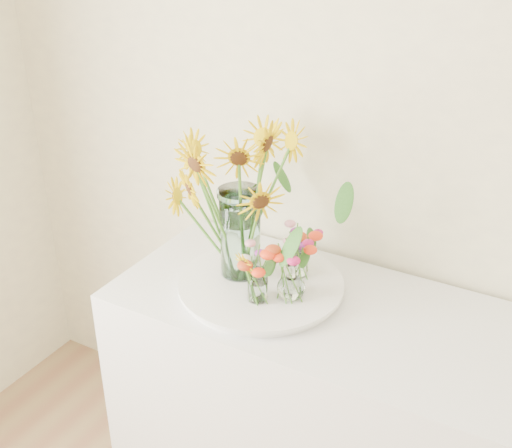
% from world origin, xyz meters
% --- Properties ---
extents(counter, '(1.40, 0.60, 0.90)m').
position_xyz_m(counter, '(-0.46, 1.93, 0.45)').
color(counter, white).
rests_on(counter, ground_plane).
extents(tray, '(0.49, 0.49, 0.02)m').
position_xyz_m(tray, '(-0.72, 1.92, 0.91)').
color(tray, white).
rests_on(tray, counter).
extents(mason_jar, '(0.14, 0.14, 0.29)m').
position_xyz_m(mason_jar, '(-0.80, 1.93, 1.07)').
color(mason_jar, silver).
rests_on(mason_jar, tray).
extents(sunflower_bouquet, '(0.89, 0.89, 0.52)m').
position_xyz_m(sunflower_bouquet, '(-0.80, 1.93, 1.19)').
color(sunflower_bouquet, '#DEB604').
rests_on(sunflower_bouquet, tray).
extents(small_vase_a, '(0.07, 0.07, 0.10)m').
position_xyz_m(small_vase_a, '(-0.68, 1.83, 0.98)').
color(small_vase_a, white).
rests_on(small_vase_a, tray).
extents(wildflower_posy_a, '(0.18, 0.18, 0.19)m').
position_xyz_m(wildflower_posy_a, '(-0.68, 1.83, 1.02)').
color(wildflower_posy_a, '#FF3A16').
rests_on(wildflower_posy_a, tray).
extents(small_vase_b, '(0.11, 0.11, 0.12)m').
position_xyz_m(small_vase_b, '(-0.60, 1.89, 0.99)').
color(small_vase_b, white).
rests_on(small_vase_b, tray).
extents(wildflower_posy_b, '(0.20, 0.20, 0.21)m').
position_xyz_m(wildflower_posy_b, '(-0.60, 1.89, 1.03)').
color(wildflower_posy_b, '#FF3A16').
rests_on(wildflower_posy_b, tray).
extents(small_vase_c, '(0.07, 0.07, 0.10)m').
position_xyz_m(small_vase_c, '(-0.64, 2.01, 0.97)').
color(small_vase_c, white).
rests_on(small_vase_c, tray).
extents(wildflower_posy_c, '(0.17, 0.17, 0.19)m').
position_xyz_m(wildflower_posy_c, '(-0.64, 2.01, 1.02)').
color(wildflower_posy_c, '#FF3A16').
rests_on(wildflower_posy_c, tray).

